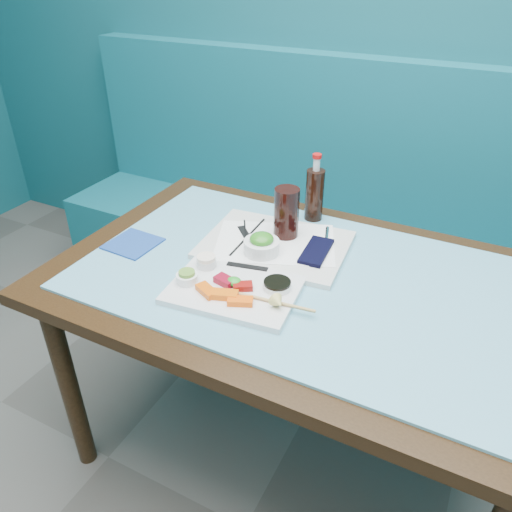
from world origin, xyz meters
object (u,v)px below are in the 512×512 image
at_px(seaweed_bowl, 262,247).
at_px(cola_bottle_body, 314,195).
at_px(dining_table, 297,300).
at_px(sashimi_plate, 234,290).
at_px(serving_tray, 275,245).
at_px(cola_glass, 286,213).
at_px(blue_napkin, 133,244).
at_px(booth_bench, 367,252).

bearing_deg(seaweed_bowl, cola_bottle_body, 82.09).
bearing_deg(dining_table, sashimi_plate, -126.37).
xyz_separation_m(seaweed_bowl, cola_bottle_body, (0.04, 0.31, 0.05)).
bearing_deg(seaweed_bowl, serving_tray, 82.41).
relative_size(dining_table, cola_glass, 8.74).
bearing_deg(cola_bottle_body, serving_tray, -98.01).
xyz_separation_m(dining_table, seaweed_bowl, (-0.13, 0.03, 0.13)).
height_order(sashimi_plate, seaweed_bowl, seaweed_bowl).
bearing_deg(cola_glass, seaweed_bowl, -98.75).
distance_m(sashimi_plate, blue_napkin, 0.42).
bearing_deg(serving_tray, sashimi_plate, -94.38).
bearing_deg(sashimi_plate, serving_tray, 84.39).
bearing_deg(cola_bottle_body, cola_glass, -97.30).
bearing_deg(cola_glass, blue_napkin, -149.50).
height_order(booth_bench, sashimi_plate, booth_bench).
relative_size(cola_glass, cola_bottle_body, 0.92).
xyz_separation_m(serving_tray, cola_glass, (0.01, 0.05, 0.09)).
relative_size(sashimi_plate, serving_tray, 0.78).
bearing_deg(sashimi_plate, booth_bench, 76.84).
bearing_deg(blue_napkin, serving_tray, 25.06).
xyz_separation_m(dining_table, serving_tray, (-0.12, 0.11, 0.10)).
bearing_deg(sashimi_plate, blue_napkin, 162.67).
bearing_deg(cola_bottle_body, booth_bench, 79.78).
xyz_separation_m(booth_bench, cola_bottle_body, (-0.09, -0.50, 0.47)).
height_order(booth_bench, dining_table, booth_bench).
distance_m(dining_table, serving_tray, 0.19).
height_order(booth_bench, cola_glass, booth_bench).
height_order(dining_table, cola_glass, cola_glass).
relative_size(dining_table, sashimi_plate, 4.12).
xyz_separation_m(sashimi_plate, cola_bottle_body, (0.03, 0.50, 0.08)).
distance_m(serving_tray, cola_glass, 0.10).
bearing_deg(dining_table, serving_tray, 139.35).
bearing_deg(seaweed_bowl, booth_bench, 80.66).
height_order(booth_bench, seaweed_bowl, booth_bench).
bearing_deg(cola_bottle_body, dining_table, -75.12).
bearing_deg(serving_tray, dining_table, -45.77).
relative_size(booth_bench, sashimi_plate, 8.82).
bearing_deg(cola_glass, serving_tray, -100.30).
distance_m(booth_bench, blue_napkin, 1.13).
xyz_separation_m(serving_tray, seaweed_bowl, (-0.01, -0.07, 0.03)).
xyz_separation_m(seaweed_bowl, blue_napkin, (-0.39, -0.11, -0.03)).
relative_size(booth_bench, dining_table, 2.14).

